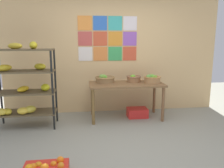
{
  "coord_description": "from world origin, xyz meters",
  "views": [
    {
      "loc": [
        -0.61,
        -2.97,
        1.58
      ],
      "look_at": [
        -0.1,
        1.19,
        0.76
      ],
      "focal_mm": 35.64,
      "sensor_mm": 36.0,
      "label": 1
    }
  ],
  "objects_px": {
    "banana_shelf_unit": "(24,83)",
    "display_table": "(126,88)",
    "fruit_basket_back_right": "(152,79)",
    "produce_crate_under_table": "(137,113)",
    "fruit_basket_centre": "(105,79)",
    "fruit_basket_back_left": "(134,78)"
  },
  "relations": [
    {
      "from": "banana_shelf_unit",
      "to": "fruit_basket_centre",
      "type": "bearing_deg",
      "value": 14.0
    },
    {
      "from": "fruit_basket_back_right",
      "to": "fruit_basket_centre",
      "type": "bearing_deg",
      "value": 172.45
    },
    {
      "from": "display_table",
      "to": "fruit_basket_centre",
      "type": "distance_m",
      "value": 0.47
    },
    {
      "from": "banana_shelf_unit",
      "to": "fruit_basket_back_right",
      "type": "xyz_separation_m",
      "value": [
        2.45,
        0.25,
        -0.01
      ]
    },
    {
      "from": "banana_shelf_unit",
      "to": "display_table",
      "type": "relative_size",
      "value": 1.05
    },
    {
      "from": "fruit_basket_back_left",
      "to": "fruit_basket_centre",
      "type": "bearing_deg",
      "value": -178.35
    },
    {
      "from": "fruit_basket_back_left",
      "to": "produce_crate_under_table",
      "type": "height_order",
      "value": "fruit_basket_back_left"
    },
    {
      "from": "banana_shelf_unit",
      "to": "display_table",
      "type": "bearing_deg",
      "value": 7.37
    },
    {
      "from": "display_table",
      "to": "produce_crate_under_table",
      "type": "bearing_deg",
      "value": 7.82
    },
    {
      "from": "fruit_basket_back_right",
      "to": "produce_crate_under_table",
      "type": "relative_size",
      "value": 0.85
    },
    {
      "from": "fruit_basket_centre",
      "to": "produce_crate_under_table",
      "type": "xyz_separation_m",
      "value": [
        0.67,
        -0.09,
        -0.72
      ]
    },
    {
      "from": "display_table",
      "to": "fruit_basket_back_left",
      "type": "xyz_separation_m",
      "value": [
        0.18,
        0.14,
        0.16
      ]
    },
    {
      "from": "display_table",
      "to": "fruit_basket_centre",
      "type": "bearing_deg",
      "value": 163.71
    },
    {
      "from": "banana_shelf_unit",
      "to": "fruit_basket_back_left",
      "type": "xyz_separation_m",
      "value": [
        2.1,
        0.39,
        -0.02
      ]
    },
    {
      "from": "fruit_basket_centre",
      "to": "produce_crate_under_table",
      "type": "height_order",
      "value": "fruit_basket_centre"
    },
    {
      "from": "banana_shelf_unit",
      "to": "fruit_basket_back_right",
      "type": "height_order",
      "value": "banana_shelf_unit"
    },
    {
      "from": "banana_shelf_unit",
      "to": "produce_crate_under_table",
      "type": "height_order",
      "value": "banana_shelf_unit"
    },
    {
      "from": "display_table",
      "to": "produce_crate_under_table",
      "type": "distance_m",
      "value": 0.61
    },
    {
      "from": "fruit_basket_back_left",
      "to": "produce_crate_under_table",
      "type": "relative_size",
      "value": 0.74
    },
    {
      "from": "banana_shelf_unit",
      "to": "fruit_basket_centre",
      "type": "height_order",
      "value": "banana_shelf_unit"
    },
    {
      "from": "display_table",
      "to": "fruit_basket_back_left",
      "type": "distance_m",
      "value": 0.28
    },
    {
      "from": "fruit_basket_centre",
      "to": "produce_crate_under_table",
      "type": "bearing_deg",
      "value": -7.59
    }
  ]
}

